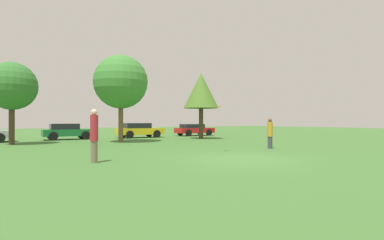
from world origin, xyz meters
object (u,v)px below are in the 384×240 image
Objects in this scene: frisbee at (219,107)px; parked_car_yellow at (139,130)px; person_catcher at (270,133)px; tree_2 at (201,91)px; tree_0 at (12,86)px; tree_1 at (121,82)px; parked_car_red at (194,129)px; parked_car_green at (67,131)px; person_thrower at (94,135)px.

parked_car_yellow is (1.89, 14.09, -1.52)m from frisbee.
tree_2 is (2.02, 9.47, 3.26)m from person_catcher.
tree_0 is 6.88m from tree_1.
frisbee is 9.56m from tree_1.
parked_car_yellow reaches higher than parked_car_red.
parked_car_green is at bearing 151.74° from tree_2.
parked_car_red is at bearing 62.46° from tree_2.
tree_2 is (13.88, -1.53, 0.36)m from tree_0.
parked_car_green is 6.12m from parked_car_yellow.
parked_car_green is (-9.83, 5.29, -3.43)m from tree_2.
frisbee reaches higher than parked_car_yellow.
person_thrower is 0.48× the size of parked_car_red.
tree_2 is (11.68, 9.74, 3.10)m from person_thrower.
tree_2 reaches higher than parked_car_red.
person_catcher is 0.40× the size of parked_car_yellow.
parked_car_green is at bearing 175.26° from parked_car_yellow.
parked_car_red is at bearing 11.43° from tree_0.
tree_0 reaches higher than parked_car_yellow.
person_catcher is 3.87m from frisbee.
tree_2 reaches higher than parked_car_green.
frisbee is 0.05× the size of tree_1.
tree_2 is at bearing 38.20° from person_thrower.
tree_2 reaches higher than person_catcher.
parked_car_red is (8.16, 14.32, -1.57)m from frisbee.
frisbee is 15.43m from parked_car_green.
frisbee is at bearing 0.85° from person_thrower.
tree_2 is at bearing 59.25° from frisbee.
tree_2 reaches higher than frisbee.
person_thrower is at bearing -132.62° from parked_car_red.
parked_car_red is at bearing 27.67° from tree_1.
tree_1 is 7.14m from parked_car_green.
parked_car_yellow is at bearing -4.74° from parked_car_green.
parked_car_red is (2.52, 4.84, -3.46)m from tree_2.
tree_0 reaches higher than person_thrower.
tree_2 is (5.64, 9.48, 1.89)m from frisbee.
frisbee is at bearing -79.96° from tree_1.
tree_1 is (4.42, 9.45, 3.31)m from person_thrower.
tree_0 is 0.85× the size of tree_1.
tree_1 is (6.61, -1.82, 0.56)m from tree_0.
frisbee reaches higher than parked_car_green.
tree_1 is at bearing -124.03° from parked_car_yellow.
parked_car_red is at bearing 3.79° from parked_car_yellow.
person_thrower is 1.17× the size of person_catcher.
parked_car_green is at bearing 105.85° from frisbee.
tree_0 is (-8.24, 11.01, 1.53)m from frisbee.
parked_car_green is (1.85, 15.03, -0.33)m from person_thrower.
person_thrower is at bearing -140.19° from tree_2.
person_catcher is 10.21m from tree_2.
tree_1 reaches higher than frisbee.
tree_1 reaches higher than tree_2.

